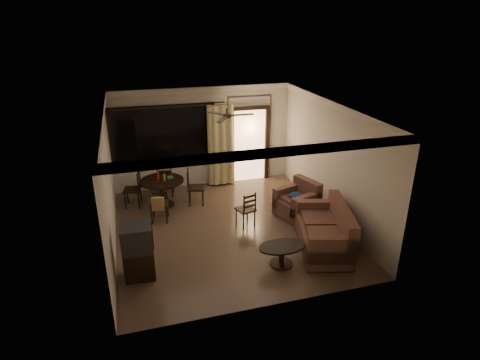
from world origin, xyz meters
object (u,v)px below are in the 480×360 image
object	(u,v)px
dining_chair_north	(166,185)
tv_cabinet	(138,251)
dining_chair_west	(133,196)
coffee_table	(282,252)
armchair	(298,202)
dining_chair_south	(160,209)
dining_chair_east	(196,194)
dining_table	(162,185)
side_chair	(246,215)
sofa	(327,233)

from	to	relation	value
dining_chair_north	tv_cabinet	size ratio (longest dim) A/B	0.89
dining_chair_west	coffee_table	xyz separation A→B (m)	(2.69, -3.49, -0.00)
dining_chair_west	armchair	bearing A→B (deg)	78.06
dining_chair_west	dining_chair_south	distance (m)	1.15
dining_chair_east	tv_cabinet	distance (m)	3.20
dining_table	armchair	bearing A→B (deg)	-25.36
armchair	side_chair	bearing A→B (deg)	168.25
dining_chair_east	coffee_table	distance (m)	3.37
dining_chair_south	dining_chair_north	world-z (taller)	same
tv_cabinet	side_chair	size ratio (longest dim) A/B	1.23
dining_chair_west	dining_chair_south	world-z (taller)	same
armchair	side_chair	xyz separation A→B (m)	(-1.39, -0.15, -0.10)
dining_chair_east	dining_chair_south	distance (m)	1.20
dining_chair_south	dining_table	bearing A→B (deg)	89.88
armchair	side_chair	distance (m)	1.40
side_chair	dining_chair_west	bearing A→B (deg)	-52.77
dining_chair_west	dining_chair_south	bearing A→B (deg)	40.64
dining_chair_south	tv_cabinet	xyz separation A→B (m)	(-0.58, -2.10, 0.23)
dining_table	coffee_table	distance (m)	3.87
dining_table	dining_chair_south	world-z (taller)	dining_chair_south
dining_chair_south	sofa	bearing A→B (deg)	-23.23
dining_chair_south	sofa	xyz separation A→B (m)	(3.23, -2.21, 0.07)
tv_cabinet	coffee_table	distance (m)	2.74
tv_cabinet	dining_table	bearing A→B (deg)	77.88
dining_chair_west	dining_chair_north	size ratio (longest dim) A/B	1.00
dining_chair_north	armchair	distance (m)	3.63
dining_chair_east	coffee_table	size ratio (longest dim) A/B	1.00
dining_chair_south	sofa	distance (m)	3.92
armchair	coffee_table	distance (m)	2.19
dining_table	dining_chair_west	xyz separation A→B (m)	(-0.74, 0.16, -0.26)
dining_table	dining_chair_south	distance (m)	0.89
dining_chair_north	armchair	bearing A→B (deg)	155.90
sofa	dining_chair_east	bearing A→B (deg)	143.57
armchair	dining_table	bearing A→B (deg)	136.57
dining_chair_west	side_chair	world-z (taller)	dining_chair_west
tv_cabinet	armchair	size ratio (longest dim) A/B	1.00
dining_chair_south	side_chair	world-z (taller)	dining_chair_south
dining_chair_west	armchair	distance (m)	4.19
dining_chair_east	coffee_table	bearing A→B (deg)	-149.23
dining_chair_south	armchair	world-z (taller)	dining_chair_south
dining_chair_west	dining_chair_east	world-z (taller)	same
tv_cabinet	armchair	bearing A→B (deg)	22.89
dining_chair_north	coffee_table	distance (m)	4.34
sofa	armchair	bearing A→B (deg)	103.84
dining_chair_south	dining_chair_north	bearing A→B (deg)	88.85
armchair	dining_chair_west	bearing A→B (deg)	138.90
dining_table	dining_chair_south	bearing A→B (deg)	-101.21
dining_chair_north	sofa	xyz separation A→B (m)	(2.92, -3.67, 0.09)
dining_chair_south	armchair	distance (m)	3.35
dining_chair_north	coffee_table	xyz separation A→B (m)	(1.80, -3.95, -0.00)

